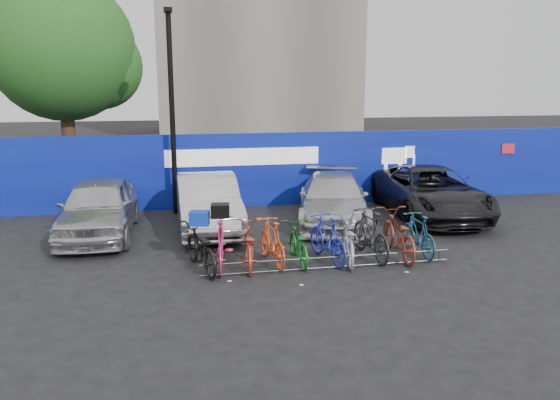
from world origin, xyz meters
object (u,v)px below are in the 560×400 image
object	(u,v)px
car_3	(430,192)
bike_3	(272,242)
tree	(69,52)
bike_6	(348,239)
bike_rack	(329,262)
bike_2	(248,245)
bike_9	(418,234)
bike_1	(221,243)
bike_5	(327,238)
car_0	(99,207)
bike_8	(398,234)
bike_0	(200,248)
bike_4	(298,243)
lamppost	(172,107)
car_2	(333,199)
bike_7	(371,234)
car_1	(208,203)

from	to	relation	value
car_3	bike_3	size ratio (longest dim) A/B	3.10
tree	bike_6	distance (m)	13.36
bike_rack	bike_2	distance (m)	1.81
bike_2	bike_9	world-z (taller)	bike_9
bike_1	bike_6	xyz separation A→B (m)	(2.86, -0.09, -0.06)
tree	bike_5	distance (m)	13.05
car_0	bike_8	world-z (taller)	car_0
bike_0	bike_2	bearing A→B (deg)	169.75
bike_3	bike_9	world-z (taller)	bike_3
bike_3	bike_4	bearing A→B (deg)	172.13
bike_6	bike_4	bearing A→B (deg)	5.91
lamppost	bike_5	xyz separation A→B (m)	(3.32, -5.45, -2.73)
bike_9	bike_3	bearing A→B (deg)	-1.59
bike_rack	car_0	world-z (taller)	car_0
tree	bike_rack	distance (m)	13.55
car_2	bike_6	bearing A→B (deg)	-86.63
car_0	bike_7	world-z (taller)	car_0
car_0	car_1	distance (m)	2.87
bike_3	bike_5	bearing A→B (deg)	169.83
bike_3	bike_4	world-z (taller)	bike_3
bike_4	bike_5	size ratio (longest dim) A/B	0.95
lamppost	car_1	size ratio (longest dim) A/B	1.34
bike_1	bike_8	size ratio (longest dim) A/B	0.92
bike_0	car_2	bearing A→B (deg)	-153.57
car_3	bike_5	distance (m)	5.60
bike_5	bike_6	xyz separation A→B (m)	(0.46, -0.07, -0.03)
bike_0	bike_3	world-z (taller)	bike_3
car_3	bike_5	size ratio (longest dim) A/B	2.97
bike_0	lamppost	bearing A→B (deg)	-99.51
car_1	bike_1	xyz separation A→B (m)	(0.06, -3.32, -0.18)
car_2	bike_8	xyz separation A→B (m)	(0.54, -3.42, -0.15)
tree	car_0	world-z (taller)	tree
bike_5	bike_0	bearing A→B (deg)	-9.26
car_3	bike_4	size ratio (longest dim) A/B	3.13
bike_8	bike_rack	bearing A→B (deg)	19.83
bike_9	bike_1	bearing A→B (deg)	-1.12
car_0	bike_8	distance (m)	7.76
bike_5	bike_9	bearing A→B (deg)	171.49
car_2	bike_8	size ratio (longest dim) A/B	2.29
bike_8	bike_5	bearing A→B (deg)	3.14
car_2	bike_3	xyz separation A→B (m)	(-2.42, -3.35, -0.17)
car_0	car_1	bearing A→B (deg)	3.67
car_3	bike_2	distance (m)	7.06
bike_2	bike_5	world-z (taller)	bike_5
bike_1	bike_6	distance (m)	2.87
car_0	bike_6	size ratio (longest dim) A/B	2.32
bike_rack	bike_5	xyz separation A→B (m)	(0.12, 0.55, 0.38)
bike_2	bike_0	bearing A→B (deg)	10.33
bike_2	bike_8	distance (m)	3.50
bike_2	bike_5	size ratio (longest dim) A/B	1.04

